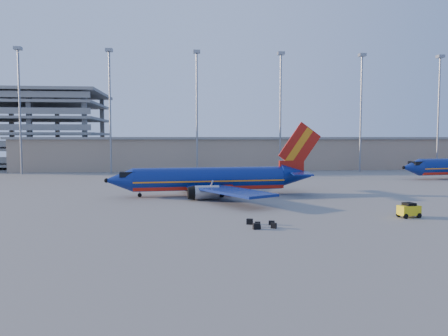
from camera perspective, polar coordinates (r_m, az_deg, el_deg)
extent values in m
plane|color=slate|center=(58.52, 3.08, -4.22)|extent=(220.00, 220.00, 0.00)
cube|color=gray|center=(116.86, 3.62, 1.85)|extent=(120.00, 15.00, 8.00)
cube|color=slate|center=(116.77, 3.63, 3.91)|extent=(122.00, 16.00, 0.60)
cube|color=slate|center=(153.76, -25.97, 4.39)|extent=(1.20, 1.20, 21.00)
cylinder|color=gray|center=(109.55, -25.11, 6.57)|extent=(0.44, 0.44, 28.00)
cube|color=gray|center=(111.21, -25.33, 13.95)|extent=(1.60, 1.60, 0.70)
cylinder|color=gray|center=(104.66, -14.65, 6.96)|extent=(0.44, 0.44, 28.00)
cube|color=gray|center=(106.40, -14.79, 14.67)|extent=(1.60, 1.60, 0.70)
cylinder|color=gray|center=(103.47, -3.56, 7.12)|extent=(0.44, 0.44, 28.00)
cube|color=gray|center=(105.23, -3.59, 14.91)|extent=(1.60, 1.60, 0.70)
cylinder|color=gray|center=(106.11, 7.38, 7.01)|extent=(0.44, 0.44, 28.00)
cube|color=gray|center=(107.82, 7.45, 14.62)|extent=(1.60, 1.60, 0.70)
cylinder|color=gray|center=(112.30, 17.44, 6.70)|extent=(0.44, 0.44, 28.00)
cube|color=gray|center=(113.92, 17.60, 13.90)|extent=(1.60, 1.60, 0.70)
cylinder|color=gray|center=(121.51, 26.21, 6.25)|extent=(0.44, 0.44, 28.00)
cube|color=gray|center=(123.00, 26.42, 12.92)|extent=(1.60, 1.60, 0.70)
cylinder|color=navy|center=(63.00, -1.94, -1.41)|extent=(21.81, 5.21, 3.33)
cube|color=#AE180E|center=(63.08, -1.94, -2.18)|extent=(21.75, 4.59, 1.17)
cube|color=orange|center=(63.02, -1.94, -1.61)|extent=(21.81, 5.25, 0.20)
cone|color=navy|center=(62.35, -13.55, -1.57)|extent=(4.06, 3.65, 3.33)
cube|color=black|center=(62.23, -12.48, -0.77)|extent=(2.36, 2.52, 0.72)
cone|color=navy|center=(66.24, 9.37, -0.92)|extent=(4.95, 3.73, 3.33)
cube|color=#AE180E|center=(65.91, 8.79, 0.12)|extent=(3.81, 0.82, 1.98)
cube|color=#AE180E|center=(66.20, 9.85, 2.86)|extent=(6.61, 0.87, 7.18)
cube|color=orange|center=(66.14, 9.70, 2.86)|extent=(4.41, 0.76, 5.63)
cube|color=navy|center=(68.96, 8.22, -0.30)|extent=(4.27, 6.30, 0.20)
cube|color=navy|center=(63.22, 10.02, -0.71)|extent=(3.38, 6.04, 0.20)
cube|color=navy|center=(71.07, -1.83, -1.45)|extent=(8.79, 14.65, 0.31)
cube|color=navy|center=(55.56, 0.69, -2.97)|extent=(10.70, 14.38, 0.31)
cube|color=#AE180E|center=(63.19, -1.53, -2.50)|extent=(5.69, 3.97, 0.90)
cylinder|color=gray|center=(67.60, -3.45, -2.23)|extent=(3.39, 2.17, 1.89)
cylinder|color=gray|center=(58.39, -2.28, -3.21)|extent=(3.39, 2.17, 1.89)
cylinder|color=gray|center=(62.49, -10.96, -3.31)|extent=(0.23, 0.23, 0.99)
cylinder|color=black|center=(62.51, -10.96, -3.49)|extent=(0.59, 0.27, 0.58)
cylinder|color=black|center=(65.73, -1.08, -2.98)|extent=(0.80, 0.56, 0.76)
cylinder|color=black|center=(61.15, -0.35, -3.50)|extent=(0.80, 0.56, 0.76)
cone|color=navy|center=(93.81, 23.25, 0.07)|extent=(4.33, 3.96, 3.37)
cube|color=black|center=(94.50, 23.83, 0.60)|extent=(2.55, 2.70, 0.73)
cube|color=yellow|center=(49.76, 23.00, -5.10)|extent=(2.32, 1.57, 1.02)
cube|color=black|center=(49.67, 23.02, -4.40)|extent=(1.20, 1.28, 0.36)
cylinder|color=black|center=(49.79, 21.84, -5.65)|extent=(0.56, 0.27, 0.53)
cylinder|color=black|center=(48.91, 22.64, -5.84)|extent=(0.56, 0.27, 0.53)
cylinder|color=black|center=(50.78, 23.32, -5.50)|extent=(0.56, 0.27, 0.53)
cylinder|color=black|center=(49.92, 24.13, -5.69)|extent=(0.56, 0.27, 0.53)
cube|color=black|center=(40.38, 4.43, -7.70)|extent=(0.55, 0.40, 0.37)
cube|color=black|center=(40.26, 4.26, -7.60)|extent=(0.69, 0.48, 0.55)
cube|color=black|center=(40.82, 6.51, -7.49)|extent=(0.60, 0.50, 0.50)
cube|color=black|center=(42.46, 3.37, -7.00)|extent=(0.69, 0.58, 0.54)
cube|color=black|center=(41.31, 4.41, -7.35)|extent=(0.55, 0.41, 0.48)
cube|color=black|center=(42.43, 6.24, -7.12)|extent=(0.63, 0.48, 0.39)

